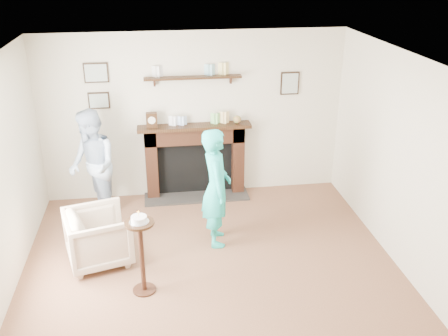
{
  "coord_description": "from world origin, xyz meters",
  "views": [
    {
      "loc": [
        -0.57,
        -4.61,
        3.53
      ],
      "look_at": [
        0.23,
        0.9,
        1.09
      ],
      "focal_mm": 40.0,
      "sensor_mm": 36.0,
      "label": 1
    }
  ],
  "objects": [
    {
      "name": "ground",
      "position": [
        0.0,
        0.0,
        0.0
      ],
      "size": [
        5.0,
        5.0,
        0.0
      ],
      "primitive_type": "plane",
      "color": "brown",
      "rests_on": "ground"
    },
    {
      "name": "room_shell",
      "position": [
        -0.0,
        0.69,
        1.62
      ],
      "size": [
        4.54,
        5.02,
        2.52
      ],
      "color": "beige",
      "rests_on": "ground"
    },
    {
      "name": "armchair",
      "position": [
        -1.33,
        0.75,
        0.0
      ],
      "size": [
        0.9,
        0.89,
        0.67
      ],
      "primitive_type": "imported",
      "rotation": [
        0.0,
        0.0,
        1.83
      ],
      "color": "tan",
      "rests_on": "ground"
    },
    {
      "name": "man",
      "position": [
        -1.46,
        1.9,
        0.0
      ],
      "size": [
        0.87,
        0.95,
        1.58
      ],
      "primitive_type": "imported",
      "rotation": [
        0.0,
        0.0,
        -1.13
      ],
      "color": "#ABBAD6",
      "rests_on": "ground"
    },
    {
      "name": "woman",
      "position": [
        0.14,
        1.0,
        0.0
      ],
      "size": [
        0.38,
        0.58,
        1.56
      ],
      "primitive_type": "imported",
      "rotation": [
        0.0,
        0.0,
        1.55
      ],
      "color": "teal",
      "rests_on": "ground"
    },
    {
      "name": "pedestal_table",
      "position": [
        -0.8,
        0.07,
        0.63
      ],
      "size": [
        0.32,
        0.32,
        1.02
      ],
      "color": "black",
      "rests_on": "ground"
    }
  ]
}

